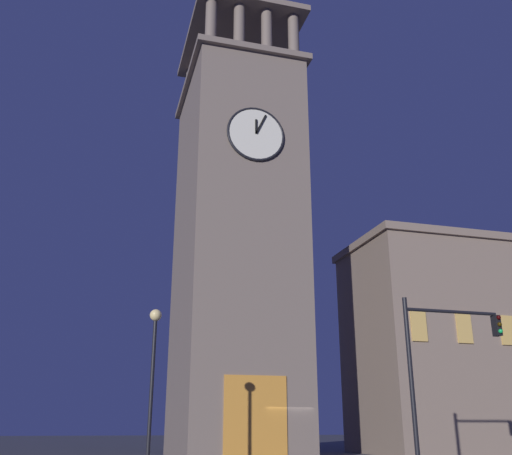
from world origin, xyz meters
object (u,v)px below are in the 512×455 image
(street_lamp, at_px, (153,358))
(clocktower, at_px, (236,245))
(traffic_signal_near, at_px, (441,355))
(adjacent_wing_building, at_px, (488,346))

(street_lamp, bearing_deg, clocktower, -116.81)
(traffic_signal_near, bearing_deg, clocktower, -75.76)
(adjacent_wing_building, distance_m, traffic_signal_near, 21.57)
(traffic_signal_near, xyz_separation_m, street_lamp, (9.58, -3.56, -0.02))
(adjacent_wing_building, bearing_deg, clocktower, 3.36)
(clocktower, distance_m, adjacent_wing_building, 18.77)
(adjacent_wing_building, xyz_separation_m, traffic_signal_near, (14.15, 16.04, -2.83))
(clocktower, xyz_separation_m, traffic_signal_near, (-3.80, 14.98, -8.23))
(adjacent_wing_building, distance_m, street_lamp, 26.96)
(clocktower, height_order, street_lamp, clocktower)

